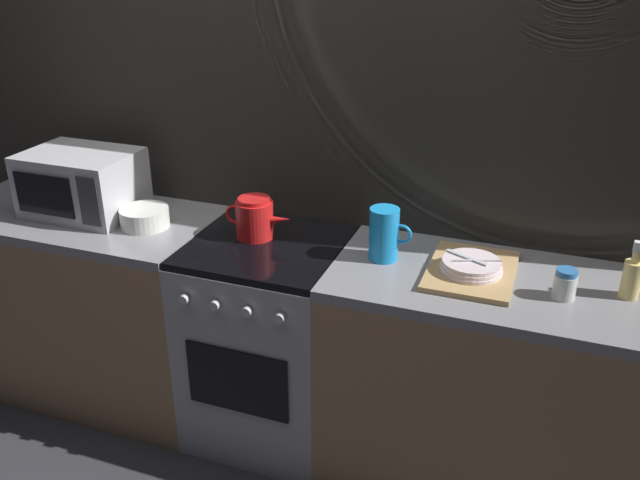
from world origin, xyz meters
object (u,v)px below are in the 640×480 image
(microwave, at_px, (82,183))
(mixing_bowl, at_px, (145,217))
(spray_bottle, at_px, (633,276))
(kettle, at_px, (255,218))
(stove_unit, at_px, (270,340))
(spice_jar, at_px, (565,284))
(pitcher, at_px, (384,234))
(dish_pile, at_px, (471,269))

(microwave, height_order, mixing_bowl, microwave)
(mixing_bowl, bearing_deg, spray_bottle, 1.69)
(microwave, relative_size, spray_bottle, 2.27)
(kettle, relative_size, spray_bottle, 1.40)
(stove_unit, relative_size, mixing_bowl, 4.50)
(stove_unit, relative_size, spice_jar, 8.57)
(mixing_bowl, bearing_deg, microwave, 172.54)
(pitcher, bearing_deg, microwave, -179.64)
(spice_jar, relative_size, spray_bottle, 0.52)
(stove_unit, distance_m, microwave, 1.04)
(spice_jar, bearing_deg, spray_bottle, 21.57)
(mixing_bowl, distance_m, spice_jar, 1.65)
(microwave, bearing_deg, pitcher, 0.36)
(kettle, distance_m, pitcher, 0.53)
(mixing_bowl, height_order, dish_pile, mixing_bowl)
(stove_unit, height_order, microwave, microwave)
(stove_unit, xyz_separation_m, dish_pile, (0.79, 0.01, 0.47))
(pitcher, bearing_deg, dish_pile, -2.96)
(stove_unit, bearing_deg, dish_pile, 0.97)
(kettle, bearing_deg, spray_bottle, -0.40)
(kettle, xyz_separation_m, pitcher, (0.53, -0.01, 0.02))
(stove_unit, height_order, mixing_bowl, mixing_bowl)
(mixing_bowl, distance_m, pitcher, 1.01)
(dish_pile, xyz_separation_m, spray_bottle, (0.52, 0.02, 0.06))
(stove_unit, distance_m, spray_bottle, 1.42)
(stove_unit, height_order, dish_pile, dish_pile)
(microwave, relative_size, spice_jar, 4.38)
(spray_bottle, bearing_deg, dish_pile, -177.77)
(stove_unit, distance_m, dish_pile, 0.93)
(dish_pile, bearing_deg, pitcher, 177.04)
(spray_bottle, bearing_deg, stove_unit, -178.53)
(pitcher, bearing_deg, spice_jar, -6.93)
(microwave, bearing_deg, stove_unit, -1.46)
(microwave, relative_size, mixing_bowl, 2.30)
(mixing_bowl, height_order, spray_bottle, spray_bottle)
(dish_pile, bearing_deg, microwave, 179.70)
(stove_unit, distance_m, mixing_bowl, 0.73)
(microwave, bearing_deg, spice_jar, -2.02)
(kettle, relative_size, dish_pile, 0.71)
(stove_unit, bearing_deg, mixing_bowl, -177.77)
(stove_unit, distance_m, spice_jar, 1.22)
(pitcher, distance_m, dish_pile, 0.34)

